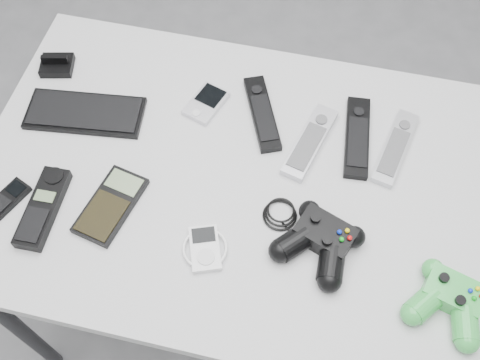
% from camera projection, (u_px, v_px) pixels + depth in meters
% --- Properties ---
extents(floor, '(3.50, 3.50, 0.00)m').
position_uv_depth(floor, '(277.00, 290.00, 1.86)').
color(floor, slate).
rests_on(floor, ground).
extents(desk, '(1.16, 0.74, 0.77)m').
position_uv_depth(desk, '(247.00, 195.00, 1.23)').
color(desk, '#ACACAF').
rests_on(desk, floor).
extents(pda_keyboard, '(0.27, 0.14, 0.02)m').
position_uv_depth(pda_keyboard, '(85.00, 113.00, 1.26)').
color(pda_keyboard, black).
rests_on(pda_keyboard, desk).
extents(dock_bracket, '(0.09, 0.08, 0.04)m').
position_uv_depth(dock_bracket, '(56.00, 62.00, 1.32)').
color(dock_bracket, black).
rests_on(dock_bracket, desk).
extents(pda, '(0.09, 0.12, 0.02)m').
position_uv_depth(pda, '(206.00, 103.00, 1.27)').
color(pda, silver).
rests_on(pda, desk).
extents(remote_silver_a, '(0.10, 0.20, 0.02)m').
position_uv_depth(remote_silver_a, '(310.00, 142.00, 1.21)').
color(remote_silver_a, silver).
rests_on(remote_silver_a, desk).
extents(remote_black_a, '(0.12, 0.21, 0.02)m').
position_uv_depth(remote_black_a, '(262.00, 113.00, 1.25)').
color(remote_black_a, black).
rests_on(remote_black_a, desk).
extents(remote_black_b, '(0.07, 0.21, 0.02)m').
position_uv_depth(remote_black_b, '(357.00, 137.00, 1.22)').
color(remote_black_b, black).
rests_on(remote_black_b, desk).
extents(remote_silver_b, '(0.09, 0.20, 0.02)m').
position_uv_depth(remote_silver_b, '(396.00, 147.00, 1.21)').
color(remote_silver_b, '#B2B4BA').
rests_on(remote_silver_b, desk).
extents(mobile_phone, '(0.08, 0.10, 0.02)m').
position_uv_depth(mobile_phone, '(7.00, 199.00, 1.14)').
color(mobile_phone, black).
rests_on(mobile_phone, desk).
extents(cordless_handset, '(0.06, 0.18, 0.03)m').
position_uv_depth(cordless_handset, '(43.00, 208.00, 1.13)').
color(cordless_handset, black).
rests_on(cordless_handset, desk).
extents(calculator, '(0.12, 0.18, 0.02)m').
position_uv_depth(calculator, '(111.00, 205.00, 1.14)').
color(calculator, black).
rests_on(calculator, desk).
extents(mp3_player, '(0.12, 0.12, 0.02)m').
position_uv_depth(mp3_player, '(205.00, 248.00, 1.09)').
color(mp3_player, silver).
rests_on(mp3_player, desk).
extents(controller_black, '(0.30, 0.25, 0.05)m').
position_uv_depth(controller_black, '(321.00, 240.00, 1.08)').
color(controller_black, black).
rests_on(controller_black, desk).
extents(controller_green, '(0.18, 0.19, 0.05)m').
position_uv_depth(controller_green, '(451.00, 299.00, 1.02)').
color(controller_green, green).
rests_on(controller_green, desk).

